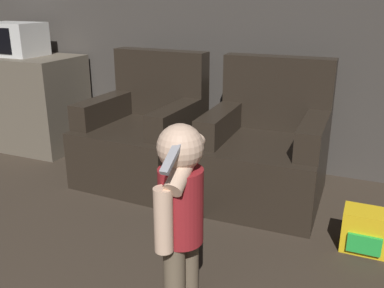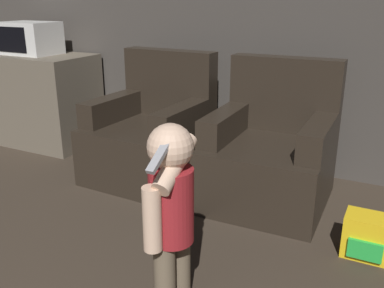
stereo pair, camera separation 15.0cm
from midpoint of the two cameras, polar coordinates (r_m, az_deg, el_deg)
wall_back at (r=3.68m, az=8.13°, el=16.70°), size 8.40×0.05×2.60m
armchair_left at (r=3.56m, az=-7.57°, el=0.98°), size 0.87×0.91×1.02m
armchair_right at (r=3.18m, az=8.46°, el=-1.27°), size 0.85×0.89×1.02m
person_toddler at (r=1.94m, az=-3.84°, el=-8.33°), size 0.21×0.36×0.93m
toy_backpack at (r=2.75m, az=20.69°, el=-10.81°), size 0.27×0.21×0.25m
kitchen_counter at (r=4.72m, az=-23.38°, el=5.40°), size 1.40×0.66×0.90m
microwave at (r=4.56m, az=-23.54°, el=12.70°), size 0.54×0.39×0.31m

